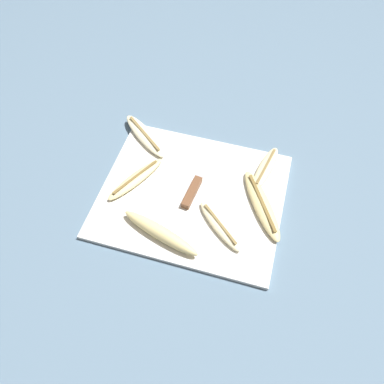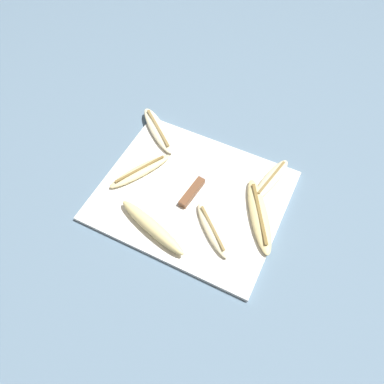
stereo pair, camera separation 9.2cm
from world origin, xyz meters
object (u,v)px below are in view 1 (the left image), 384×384
at_px(banana_spotted_left, 262,205).
at_px(banana_cream_curved, 265,168).
at_px(banana_mellow_near, 136,178).
at_px(banana_bright_far, 145,136).
at_px(knife, 193,186).
at_px(banana_golden_short, 160,233).
at_px(banana_pale_long, 220,226).

height_order(banana_spotted_left, banana_cream_curved, same).
height_order(banana_mellow_near, banana_bright_far, banana_bright_far).
relative_size(banana_mellow_near, banana_spotted_left, 0.87).
bearing_deg(knife, banana_spotted_left, 3.44).
distance_m(banana_spotted_left, banana_bright_far, 0.37).
xyz_separation_m(banana_mellow_near, banana_golden_short, (0.11, -0.13, 0.01)).
bearing_deg(banana_spotted_left, banana_bright_far, 159.20).
relative_size(banana_bright_far, banana_pale_long, 1.23).
height_order(banana_golden_short, banana_pale_long, banana_golden_short).
height_order(banana_bright_far, banana_pale_long, same).
distance_m(banana_mellow_near, banana_bright_far, 0.14).
distance_m(banana_pale_long, banana_cream_curved, 0.21).
xyz_separation_m(banana_bright_far, banana_cream_curved, (0.34, -0.02, 0.00)).
bearing_deg(banana_mellow_near, banana_golden_short, -50.39).
xyz_separation_m(knife, banana_bright_far, (-0.17, 0.12, 0.00)).
xyz_separation_m(banana_mellow_near, banana_cream_curved, (0.31, 0.12, 0.00)).
bearing_deg(banana_pale_long, banana_mellow_near, 162.44).
distance_m(banana_mellow_near, banana_golden_short, 0.17).
height_order(knife, banana_bright_far, banana_bright_far).
bearing_deg(banana_golden_short, banana_mellow_near, 129.61).
distance_m(banana_golden_short, banana_pale_long, 0.14).
distance_m(knife, banana_bright_far, 0.21).
bearing_deg(banana_bright_far, banana_mellow_near, -78.83).
xyz_separation_m(banana_golden_short, banana_pale_long, (0.13, 0.06, -0.01)).
relative_size(banana_spotted_left, banana_pale_long, 1.43).
bearing_deg(banana_mellow_near, banana_pale_long, -17.56).
xyz_separation_m(knife, banana_spotted_left, (0.17, -0.01, 0.00)).
bearing_deg(banana_cream_curved, banana_pale_long, -110.49).
bearing_deg(knife, banana_mellow_near, -166.53).
relative_size(banana_golden_short, banana_bright_far, 1.19).
distance_m(banana_bright_far, banana_pale_long, 0.34).
height_order(knife, banana_mellow_near, banana_mellow_near).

